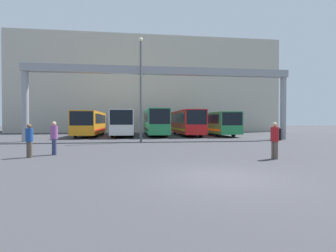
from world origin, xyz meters
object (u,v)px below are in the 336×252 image
bus_slot_2 (155,121)px  pedestrian_mid_right (275,140)px  bus_slot_4 (216,122)px  bus_slot_3 (187,121)px  pedestrian_far_center (54,137)px  pedestrian_mid_left (29,140)px  tire_stack (276,134)px  bus_slot_0 (90,122)px  bus_slot_1 (123,122)px  lamp_post (141,86)px

bus_slot_2 → pedestrian_mid_right: bus_slot_2 is taller
bus_slot_2 → bus_slot_4: size_ratio=1.04×
bus_slot_3 → pedestrian_far_center: 21.33m
bus_slot_4 → pedestrian_mid_left: bearing=-129.9°
bus_slot_2 → tire_stack: 14.80m
bus_slot_0 → bus_slot_2: size_ratio=0.99×
pedestrian_mid_right → tire_stack: size_ratio=1.49×
bus_slot_4 → pedestrian_far_center: (-15.25, -18.44, -0.74)m
bus_slot_3 → pedestrian_mid_right: bus_slot_3 is taller
bus_slot_2 → pedestrian_mid_right: bearing=-79.5°
bus_slot_1 → lamp_post: size_ratio=1.22×
bus_slot_1 → pedestrian_mid_left: bearing=-101.7°
bus_slot_3 → pedestrian_mid_left: size_ratio=6.31×
pedestrian_far_center → lamp_post: bearing=-59.9°
bus_slot_0 → bus_slot_4: bus_slot_0 is taller
bus_slot_1 → bus_slot_2: bearing=3.1°
bus_slot_0 → pedestrian_far_center: 18.66m
bus_slot_4 → bus_slot_0: bearing=179.4°
lamp_post → bus_slot_3: bearing=57.5°
bus_slot_2 → tire_stack: (11.04, -9.77, -1.30)m
tire_stack → lamp_post: lamp_post is taller
lamp_post → bus_slot_2: bearing=78.2°
bus_slot_1 → bus_slot_4: 12.15m
bus_slot_1 → lamp_post: 10.68m
pedestrian_mid_left → lamp_post: lamp_post is taller
bus_slot_0 → lamp_post: 12.25m
pedestrian_mid_left → lamp_post: 11.83m
bus_slot_4 → tire_stack: bus_slot_4 is taller
tire_stack → bus_slot_2: bearing=138.5°
bus_slot_1 → pedestrian_far_center: size_ratio=6.22×
tire_stack → lamp_post: bearing=-178.0°
pedestrian_mid_left → bus_slot_2: bearing=106.6°
bus_slot_4 → tire_stack: (2.94, -9.55, -1.11)m
pedestrian_mid_left → tire_stack: size_ratio=1.42×
bus_slot_1 → bus_slot_4: bearing=-0.0°
bus_slot_0 → bus_slot_3: (12.15, -0.48, 0.11)m
bus_slot_1 → pedestrian_far_center: bus_slot_1 is taller
bus_slot_3 → pedestrian_far_center: size_ratio=5.89×
pedestrian_mid_right → lamp_post: 13.67m
bus_slot_0 → tire_stack: bus_slot_0 is taller
bus_slot_1 → bus_slot_0: bearing=177.5°
bus_slot_3 → lamp_post: 11.94m
bus_slot_2 → pedestrian_mid_left: size_ratio=6.92×
bus_slot_4 → pedestrian_far_center: bus_slot_4 is taller
bus_slot_4 → lamp_post: (-10.24, -10.00, 3.31)m
bus_slot_0 → lamp_post: (5.96, -10.18, 3.28)m
bus_slot_3 → lamp_post: lamp_post is taller
pedestrian_mid_right → lamp_post: size_ratio=0.19×
lamp_post → pedestrian_mid_right: bearing=-61.8°
bus_slot_2 → bus_slot_4: 8.11m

